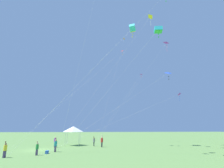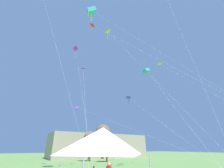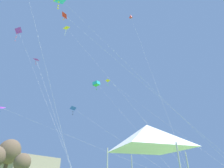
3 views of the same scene
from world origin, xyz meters
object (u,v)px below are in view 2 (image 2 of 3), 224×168
Objects in this scene: kite_purple_delta_1 at (78,108)px; kite_yellow_delta_8 at (108,32)px; kite_cyan_box_2 at (92,11)px; kite_red_delta_5 at (95,26)px; kite_yellow_delta_0 at (161,65)px; kite_blue_delta_3 at (129,98)px; kite_purple_delta_6 at (83,69)px; kite_purple_delta_10 at (76,49)px; festival_tent at (103,141)px; kite_cyan_box_9 at (146,71)px.

kite_purple_delta_1 is 0.95× the size of kite_yellow_delta_8.
kite_cyan_box_2 reaches higher than kite_red_delta_5.
kite_yellow_delta_0 is 10.28m from kite_blue_delta_3.
kite_purple_delta_6 is 9.62m from kite_purple_delta_10.
kite_yellow_delta_0 reaches higher than kite_purple_delta_6.
festival_tent is 0.15× the size of kite_yellow_delta_8.
kite_blue_delta_3 is (9.33, 2.95, -13.15)m from kite_cyan_box_2.
kite_purple_delta_10 is (-1.75, -0.74, 11.60)m from kite_purple_delta_1.
kite_yellow_delta_8 is at bearing -46.06° from kite_purple_delta_10.
kite_purple_delta_1 is at bearing 75.95° from festival_tent.
kite_purple_delta_6 is at bearing -166.81° from kite_yellow_delta_8.
kite_yellow_delta_8 is (-4.74, -0.54, 12.57)m from kite_blue_delta_3.
kite_yellow_delta_0 is at bearing -11.05° from kite_yellow_delta_8.
kite_yellow_delta_0 is 16.85m from kite_purple_delta_6.
kite_yellow_delta_8 is (4.60, 2.41, -0.57)m from kite_cyan_box_2.
kite_purple_delta_10 reaches higher than kite_yellow_delta_0.
kite_cyan_box_2 is at bearing -179.25° from kite_yellow_delta_0.
kite_purple_delta_6 is at bearing -104.60° from kite_purple_delta_1.
kite_red_delta_5 reaches higher than kite_purple_delta_6.
kite_purple_delta_1 is 11.76m from kite_purple_delta_10.
kite_blue_delta_3 is 13.45m from kite_yellow_delta_8.
kite_yellow_delta_8 is 1.13× the size of kite_purple_delta_10.
festival_tent is at bearing -147.91° from kite_yellow_delta_0.
kite_yellow_delta_8 is at bearing 168.45° from kite_cyan_box_9.
kite_purple_delta_6 is (-9.50, -1.66, 2.41)m from kite_blue_delta_3.
kite_yellow_delta_8 is (4.76, 1.12, 10.17)m from kite_purple_delta_6.
festival_tent is 0.21× the size of kite_blue_delta_3.
kite_yellow_delta_8 reaches higher than kite_purple_delta_10.
festival_tent is 21.53m from kite_purple_delta_1.
kite_red_delta_5 is 0.90× the size of kite_purple_delta_10.
kite_cyan_box_2 is at bearing -88.82° from kite_purple_delta_10.
kite_purple_delta_6 reaches higher than kite_blue_delta_3.
kite_blue_delta_3 is (7.74, -5.12, 1.72)m from kite_purple_delta_1.
kite_red_delta_5 reaches higher than kite_blue_delta_3.
kite_purple_delta_6 is at bearing 176.12° from kite_yellow_delta_0.
kite_cyan_box_2 is (3.40, 11.88, 21.23)m from festival_tent.
kite_yellow_delta_0 is at bearing 9.52° from kite_red_delta_5.
kite_red_delta_5 is 13.13m from kite_cyan_box_9.
kite_blue_delta_3 is 14.39m from kite_purple_delta_10.
kite_purple_delta_10 is at bearing 155.20° from kite_blue_delta_3.
festival_tent is at bearing -104.05° from kite_purple_delta_1.
festival_tent is 21.15m from kite_blue_delta_3.
kite_yellow_delta_0 is 0.79× the size of kite_yellow_delta_8.
kite_cyan_box_2 is 16.39m from kite_blue_delta_3.
kite_cyan_box_2 is 1.16× the size of kite_purple_delta_10.
kite_purple_delta_6 reaches higher than festival_tent.
kite_cyan_box_2 is 10.82m from kite_purple_delta_6.
kite_purple_delta_10 is (3.25, 19.22, 17.97)m from festival_tent.
kite_cyan_box_9 is (7.63, -1.56, -7.22)m from kite_yellow_delta_8.
kite_red_delta_5 is 8.54m from kite_yellow_delta_8.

